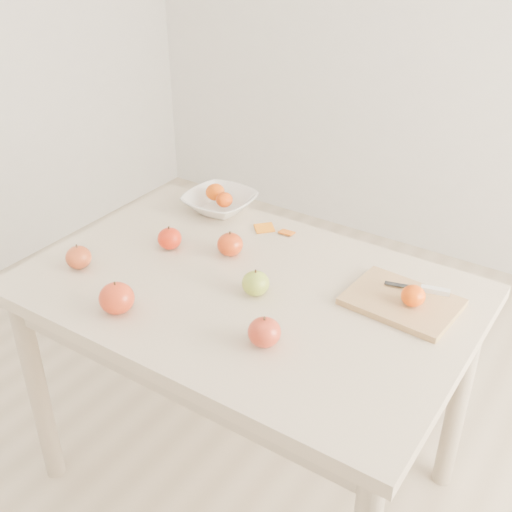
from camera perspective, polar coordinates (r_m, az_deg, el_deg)
The scene contains 16 objects.
ground at distance 2.24m, azimuth -0.75°, elevation -18.87°, with size 3.50×3.50×0.00m, color #C6B293.
table at distance 1.80m, azimuth -0.89°, elevation -5.31°, with size 1.20×0.80×0.75m.
cutting_board at distance 1.70m, azimuth 12.84°, elevation -4.00°, with size 0.28×0.20×0.02m, color tan.
board_tangerine at distance 1.67m, azimuth 13.80°, elevation -3.45°, with size 0.06×0.06×0.05m, color #D44B07.
fruit_bowl at distance 2.13m, azimuth -3.24°, elevation 4.78°, with size 0.23×0.23×0.06m, color white.
bowl_tangerine_near at distance 2.14m, azimuth -3.64°, elevation 5.70°, with size 0.06×0.06×0.06m, color #E24E08.
bowl_tangerine_far at distance 2.09m, azimuth -2.84°, elevation 5.02°, with size 0.06×0.06×0.05m, color #CB3C07.
orange_peel_a at distance 2.01m, azimuth 0.74°, elevation 2.40°, with size 0.06×0.04×0.00m, color orange.
orange_peel_b at distance 1.99m, azimuth 2.74°, elevation 2.05°, with size 0.04×0.04×0.00m, color #D15C0E.
paring_knife at distance 1.74m, azimuth 15.19°, elevation -2.90°, with size 0.17×0.06×0.01m.
apple_green at distance 1.69m, azimuth -0.04°, elevation -2.43°, with size 0.07×0.07×0.07m, color #5F9121.
apple_red_a at distance 1.87m, azimuth -2.32°, elevation 1.04°, with size 0.08×0.08×0.07m, color #980A0E.
apple_red_d at distance 1.87m, azimuth -15.50°, elevation -0.11°, with size 0.07×0.07×0.07m, color maroon.
apple_red_e at distance 1.52m, azimuth 0.74°, elevation -6.78°, with size 0.08×0.08×0.07m, color maroon.
apple_red_c at distance 1.66m, azimuth -12.28°, elevation -3.68°, with size 0.09×0.09×0.08m, color #9B1109.
apple_red_b at distance 1.92m, azimuth -7.69°, elevation 1.56°, with size 0.07×0.07×0.06m, color #9E0306.
Camera 1 is at (0.83, -1.19, 1.71)m, focal length 45.00 mm.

